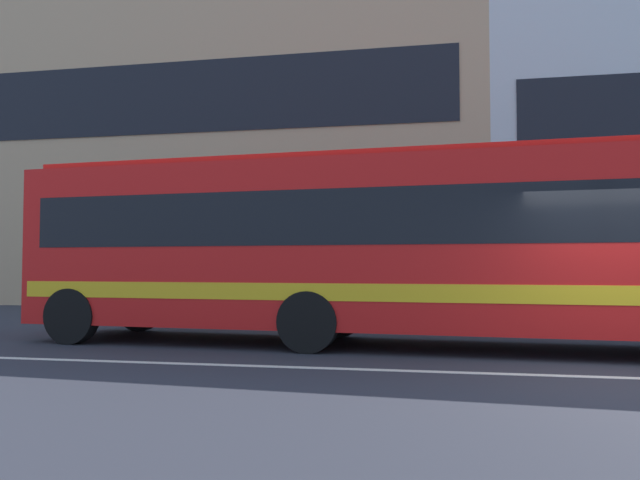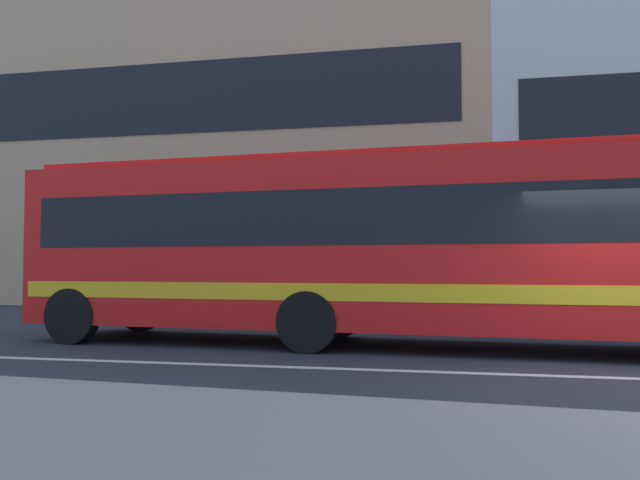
% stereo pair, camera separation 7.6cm
% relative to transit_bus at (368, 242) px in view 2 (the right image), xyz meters
% --- Properties ---
extents(apartment_block_left, '(23.08, 9.20, 12.36)m').
position_rel_transit_bus_xyz_m(apartment_block_left, '(-8.69, 13.16, 4.36)').
color(apartment_block_left, tan).
rests_on(apartment_block_left, ground_plane).
extents(transit_bus, '(12.59, 3.35, 3.30)m').
position_rel_transit_bus_xyz_m(transit_bus, '(0.00, 0.00, 0.00)').
color(transit_bus, red).
rests_on(transit_bus, ground_plane).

